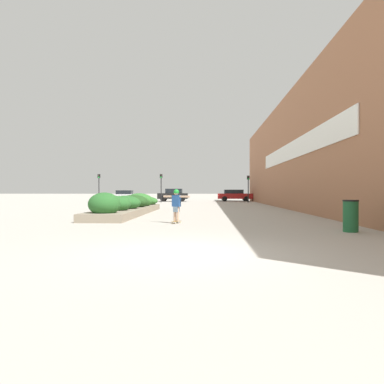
{
  "coord_description": "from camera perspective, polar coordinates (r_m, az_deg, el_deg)",
  "views": [
    {
      "loc": [
        0.49,
        -7.53,
        1.35
      ],
      "look_at": [
        -0.61,
        16.79,
        1.27
      ],
      "focal_mm": 32.0,
      "sensor_mm": 36.0,
      "label": 1
    }
  ],
  "objects": [
    {
      "name": "trash_bin",
      "position": [
        12.4,
        24.92,
        -3.62
      ],
      "size": [
        0.5,
        0.5,
        1.05
      ],
      "color": "#1E5B33",
      "rests_on": "ground_plane"
    },
    {
      "name": "building_wall_right",
      "position": [
        26.17,
        16.23,
        6.52
      ],
      "size": [
        0.67,
        44.54,
        8.48
      ],
      "color": "#9E6647",
      "rests_on": "ground_plane"
    },
    {
      "name": "traffic_light_right",
      "position": [
        40.63,
        9.35,
        1.34
      ],
      "size": [
        0.28,
        0.3,
        3.14
      ],
      "color": "black",
      "rests_on": "ground_plane"
    },
    {
      "name": "traffic_light_far_left",
      "position": [
        42.09,
        -15.26,
        1.47
      ],
      "size": [
        0.28,
        0.3,
        3.34
      ],
      "color": "black",
      "rests_on": "ground_plane"
    },
    {
      "name": "planter_box",
      "position": [
        20.39,
        -10.32,
        -2.2
      ],
      "size": [
        2.02,
        11.37,
        1.28
      ],
      "color": "gray",
      "rests_on": "ground_plane"
    },
    {
      "name": "car_leftmost",
      "position": [
        48.2,
        -11.05,
        -0.53
      ],
      "size": [
        3.81,
        1.86,
        1.42
      ],
      "rotation": [
        0.0,
        0.0,
        -1.57
      ],
      "color": "silver",
      "rests_on": "ground_plane"
    },
    {
      "name": "car_center_left",
      "position": [
        45.15,
        17.61,
        -0.58
      ],
      "size": [
        3.89,
        2.03,
        1.41
      ],
      "rotation": [
        0.0,
        0.0,
        1.57
      ],
      "color": "silver",
      "rests_on": "ground_plane"
    },
    {
      "name": "skateboard",
      "position": [
        14.27,
        -2.63,
        -4.98
      ],
      "size": [
        0.42,
        0.59,
        0.09
      ],
      "rotation": [
        0.0,
        0.0,
        -0.45
      ],
      "color": "olive",
      "rests_on": "ground_plane"
    },
    {
      "name": "traffic_light_left",
      "position": [
        40.16,
        -5.17,
        1.51
      ],
      "size": [
        0.28,
        0.3,
        3.32
      ],
      "color": "black",
      "rests_on": "ground_plane"
    },
    {
      "name": "skateboarder",
      "position": [
        14.22,
        -2.63,
        -1.65
      ],
      "size": [
        1.15,
        0.61,
        1.33
      ],
      "rotation": [
        0.0,
        0.0,
        -0.45
      ],
      "color": "tan",
      "rests_on": "skateboard"
    },
    {
      "name": "car_rightmost",
      "position": [
        44.75,
        7.11,
        -0.52
      ],
      "size": [
        4.44,
        1.87,
        1.5
      ],
      "rotation": [
        0.0,
        0.0,
        -1.57
      ],
      "color": "maroon",
      "rests_on": "ground_plane"
    },
    {
      "name": "car_center_right",
      "position": [
        43.71,
        -3.15,
        -0.47
      ],
      "size": [
        3.8,
        1.84,
        1.62
      ],
      "rotation": [
        0.0,
        0.0,
        1.57
      ],
      "color": "black",
      "rests_on": "ground_plane"
    },
    {
      "name": "ground_plane",
      "position": [
        7.66,
        -1.1,
        -9.96
      ],
      "size": [
        300.0,
        300.0,
        0.0
      ],
      "primitive_type": "plane",
      "color": "#ADA89E"
    }
  ]
}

